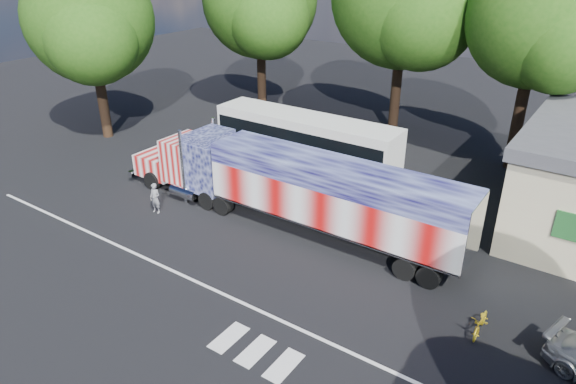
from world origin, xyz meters
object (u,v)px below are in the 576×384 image
Objects in this scene: semi_truck at (291,186)px; tree_w_a at (90,20)px; coach_bus at (305,143)px; tree_nw_a at (261,1)px; tree_ne_a at (541,19)px; bicycle at (481,323)px; woman at (155,198)px.

tree_w_a is at bearing 169.94° from semi_truck.
tree_nw_a is (-9.36, 8.12, 6.98)m from coach_bus.
coach_bus is 0.91× the size of tree_ne_a.
semi_truck is 20.20m from tree_nw_a.
semi_truck is 1.48× the size of tree_nw_a.
bicycle is at bearing -11.74° from tree_w_a.
woman is at bearing -70.81° from tree_nw_a.
woman is 16.63m from bicycle.
semi_truck is 11.76× the size of bicycle.
tree_ne_a is at bearing 62.26° from semi_truck.
semi_truck is at bearing -63.05° from coach_bus.
tree_ne_a is (19.84, -0.51, 0.18)m from tree_nw_a.
bicycle is at bearing -33.89° from coach_bus.
tree_nw_a is (-12.55, 14.37, 6.62)m from semi_truck.
tree_ne_a reaches higher than bicycle.
tree_nw_a reaches higher than tree_w_a.
tree_ne_a is at bearing 99.02° from bicycle.
tree_w_a is at bearing -117.12° from tree_nw_a.
bicycle is 0.13× the size of tree_ne_a.
woman is at bearing -110.19° from coach_bus.
tree_nw_a is 19.85m from tree_ne_a.
coach_bus is 14.79m from tree_ne_a.
tree_nw_a reaches higher than woman.
bicycle is (10.08, -2.65, -1.71)m from semi_truck.
woman is 0.12× the size of tree_nw_a.
woman is 0.98× the size of bicycle.
woman is 0.13× the size of tree_ne_a.
tree_w_a reaches higher than coach_bus.
tree_ne_a is at bearing -1.47° from tree_nw_a.
tree_w_a is (-15.07, -3.02, 6.33)m from coach_bus.
bicycle is 0.13× the size of tree_nw_a.
woman reaches higher than bicycle.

